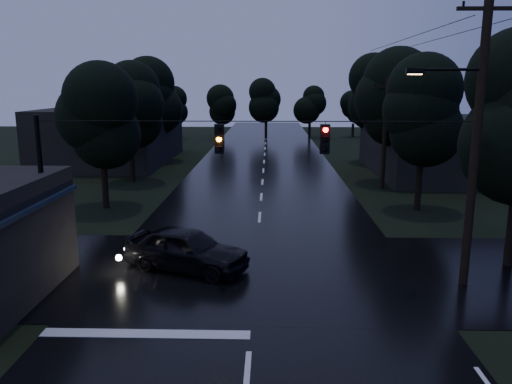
{
  "coord_description": "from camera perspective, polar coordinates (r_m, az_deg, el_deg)",
  "views": [
    {
      "loc": [
        0.53,
        -6.02,
        6.99
      ],
      "look_at": [
        -0.07,
        15.43,
        2.39
      ],
      "focal_mm": 35.0,
      "sensor_mm": 36.0,
      "label": 1
    }
  ],
  "objects": [
    {
      "name": "span_signals",
      "position": [
        17.1,
        1.69,
        6.22
      ],
      "size": [
        15.0,
        0.37,
        1.12
      ],
      "color": "black",
      "rests_on": "ground"
    },
    {
      "name": "tree_right_c",
      "position": [
        47.03,
        13.72,
        11.01
      ],
      "size": [
        4.76,
        4.76,
        10.03
      ],
      "color": "black",
      "rests_on": "ground"
    },
    {
      "name": "tree_left_b",
      "position": [
        37.44,
        -14.31,
        9.63
      ],
      "size": [
        4.2,
        4.2,
        8.85
      ],
      "color": "black",
      "rests_on": "ground"
    },
    {
      "name": "tree_right_b",
      "position": [
        37.16,
        15.98,
        10.1
      ],
      "size": [
        4.48,
        4.48,
        9.44
      ],
      "color": "black",
      "rests_on": "ground"
    },
    {
      "name": "car",
      "position": [
        19.47,
        -7.94,
        -6.47
      ],
      "size": [
        5.27,
        3.61,
        1.66
      ],
      "primitive_type": "imported",
      "rotation": [
        0.0,
        0.0,
        1.2
      ],
      "color": "black",
      "rests_on": "ground"
    },
    {
      "name": "main_road",
      "position": [
        36.69,
        0.74,
        1.11
      ],
      "size": [
        12.0,
        120.0,
        0.02
      ],
      "primitive_type": "cube",
      "color": "black",
      "rests_on": "ground"
    },
    {
      "name": "cross_street",
      "position": [
        19.33,
        -0.08,
        -9.1
      ],
      "size": [
        60.0,
        9.0,
        0.02
      ],
      "primitive_type": "cube",
      "color": "black",
      "rests_on": "ground"
    },
    {
      "name": "building_far_right",
      "position": [
        42.5,
        20.14,
        4.89
      ],
      "size": [
        10.0,
        14.0,
        4.4
      ],
      "primitive_type": "cube",
      "color": "black",
      "rests_on": "ground"
    },
    {
      "name": "utility_pole_far",
      "position": [
        35.03,
        14.5,
        6.62
      ],
      "size": [
        2.0,
        0.3,
        7.5
      ],
      "color": "black",
      "rests_on": "ground"
    },
    {
      "name": "building_far_left",
      "position": [
        48.46,
        -15.96,
        6.32
      ],
      "size": [
        10.0,
        16.0,
        5.0
      ],
      "primitive_type": "cube",
      "color": "black",
      "rests_on": "ground"
    },
    {
      "name": "anchor_pole_left",
      "position": [
        19.23,
        -23.12,
        -0.87
      ],
      "size": [
        0.18,
        0.18,
        6.0
      ],
      "primitive_type": "cylinder",
      "color": "black",
      "rests_on": "ground"
    },
    {
      "name": "tree_left_c",
      "position": [
        47.26,
        -11.73,
        10.64
      ],
      "size": [
        4.48,
        4.48,
        9.44
      ],
      "color": "black",
      "rests_on": "ground"
    },
    {
      "name": "utility_pole_main",
      "position": [
        18.44,
        23.62,
        5.69
      ],
      "size": [
        3.5,
        0.3,
        10.0
      ],
      "color": "black",
      "rests_on": "ground"
    },
    {
      "name": "tree_right_a",
      "position": [
        29.3,
        18.62,
        8.79
      ],
      "size": [
        4.2,
        4.2,
        8.85
      ],
      "color": "black",
      "rests_on": "ground"
    },
    {
      "name": "tree_left_a",
      "position": [
        29.64,
        -17.34,
        8.18
      ],
      "size": [
        3.92,
        3.92,
        8.26
      ],
      "color": "black",
      "rests_on": "ground"
    }
  ]
}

